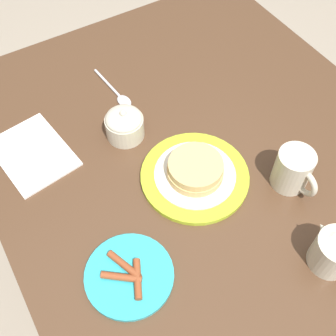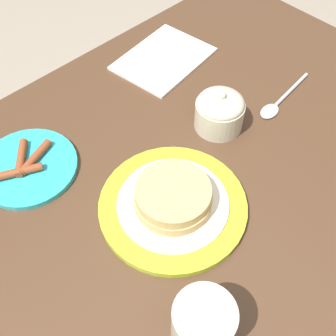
# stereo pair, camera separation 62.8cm
# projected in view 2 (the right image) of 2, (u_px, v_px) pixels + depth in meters

# --- Properties ---
(dining_table) EXTENTS (1.27, 0.95, 0.77)m
(dining_table) POSITION_uv_depth(u_px,v_px,m) (189.00, 268.00, 0.76)
(dining_table) COLOR #4C3321
(dining_table) RESTS_ON ground_plane
(pancake_plate) EXTENTS (0.24, 0.24, 0.05)m
(pancake_plate) POSITION_uv_depth(u_px,v_px,m) (173.00, 202.00, 0.67)
(pancake_plate) COLOR #AAC628
(pancake_plate) RESTS_ON dining_table
(side_plate_bacon) EXTENTS (0.17, 0.17, 0.02)m
(side_plate_bacon) POSITION_uv_depth(u_px,v_px,m) (28.00, 166.00, 0.73)
(side_plate_bacon) COLOR #2DADBC
(side_plate_bacon) RESTS_ON dining_table
(coffee_mug) EXTENTS (0.11, 0.08, 0.09)m
(coffee_mug) POSITION_uv_depth(u_px,v_px,m) (201.00, 328.00, 0.52)
(coffee_mug) COLOR beige
(coffee_mug) RESTS_ON dining_table
(sugar_bowl) EXTENTS (0.09, 0.09, 0.08)m
(sugar_bowl) POSITION_uv_depth(u_px,v_px,m) (220.00, 111.00, 0.77)
(sugar_bowl) COLOR beige
(sugar_bowl) RESTS_ON dining_table
(napkin) EXTENTS (0.22, 0.17, 0.01)m
(napkin) POSITION_uv_depth(u_px,v_px,m) (164.00, 59.00, 0.91)
(napkin) COLOR white
(napkin) RESTS_ON dining_table
(spoon) EXTENTS (0.17, 0.03, 0.01)m
(spoon) POSITION_uv_depth(u_px,v_px,m) (277.00, 104.00, 0.83)
(spoon) COLOR silver
(spoon) RESTS_ON dining_table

